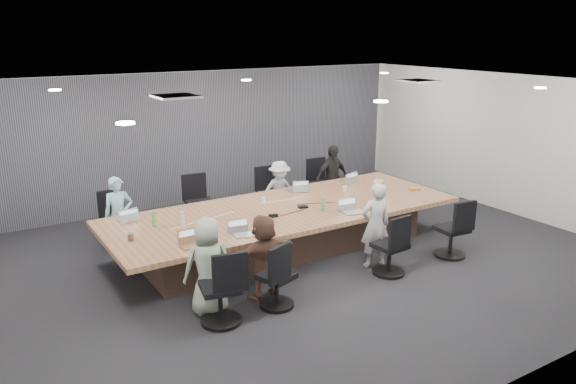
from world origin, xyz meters
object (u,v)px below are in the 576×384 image
person_5 (264,256)px  laptop_5 (245,235)px  chair_1 (201,207)px  bottle_green_left (154,219)px  chair_4 (220,293)px  laptop_3 (348,181)px  person_0 (119,215)px  mug_brown (131,237)px  conference_table (285,227)px  bottle_green_right (323,204)px  laptop_4 (191,246)px  laptop_6 (354,212)px  person_2 (280,191)px  bottle_clear (182,218)px  chair_6 (390,250)px  chair_0 (115,226)px  stapler (273,216)px  canvas_bag (378,185)px  person_3 (332,178)px  laptop_2 (295,190)px  chair_3 (322,187)px  person_6 (375,225)px  person_4 (208,266)px  chair_2 (271,197)px  chair_5 (277,281)px  laptop_0 (128,219)px  snack_packet (415,189)px  chair_7 (451,233)px

person_5 → laptop_5: (0.00, 0.55, 0.14)m
chair_1 → bottle_green_left: 2.01m
chair_4 → laptop_3: (3.97, 2.50, 0.34)m
person_0 → person_5: 2.97m
mug_brown → conference_table: bearing=2.8°
bottle_green_right → chair_4: bearing=-153.3°
laptop_4 → laptop_6: bearing=-2.4°
person_2 → bottle_clear: bearing=-149.3°
chair_1 → chair_6: 3.77m
chair_1 → laptop_4: bearing=71.1°
chair_0 → stapler: bearing=134.6°
canvas_bag → person_0: bearing=164.6°
person_5 → mug_brown: person_5 is taller
chair_6 → person_3: (1.13, 3.05, 0.30)m
laptop_6 → chair_6: bearing=-80.5°
person_0 → laptop_2: bearing=-3.5°
chair_3 → bottle_green_left: bottle_green_left is taller
laptop_4 → laptop_5: (0.83, 0.00, 0.00)m
laptop_4 → person_6: bearing=-13.3°
laptop_2 → person_4: bearing=52.0°
chair_1 → chair_2: size_ratio=1.10×
person_2 → laptop_6: (0.13, -2.15, 0.15)m
chair_4 → bottle_clear: size_ratio=3.95×
person_3 → person_4: person_3 is taller
chair_1 → laptop_5: (-0.37, -2.50, 0.32)m
conference_table → chair_2: 1.84m
chair_5 → stapler: (0.77, 1.39, 0.40)m
laptop_0 → mug_brown: (-0.23, -0.93, 0.04)m
laptop_0 → person_6: (3.25, -2.15, -0.06)m
person_6 → snack_packet: size_ratio=7.28×
person_3 → person_4: 4.80m
bottle_clear → mug_brown: (-0.88, -0.27, -0.05)m
chair_4 → stapler: bearing=53.6°
person_2 → person_4: person_4 is taller
laptop_0 → mug_brown: mug_brown is taller
bottle_green_left → bottle_green_right: bottle_green_left is taller
chair_4 → laptop_0: (-0.41, 2.50, 0.34)m
bottle_clear → chair_5: bearing=-72.2°
chair_5 → laptop_0: 2.82m
canvas_bag → chair_0: bearing=160.6°
chair_7 → person_6: person_6 is taller
conference_table → laptop_4: bearing=-158.3°
chair_0 → bottle_clear: bearing=112.2°
chair_3 → chair_4: (-3.97, -3.40, 0.01)m
person_4 → bottle_green_right: person_4 is taller
laptop_4 → person_6: size_ratio=0.21×
chair_5 → laptop_6: bearing=4.5°
chair_3 → laptop_3: (0.00, -0.90, 0.34)m
person_2 → conference_table: bearing=-113.0°
laptop_3 → bottle_green_right: size_ratio=1.48×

